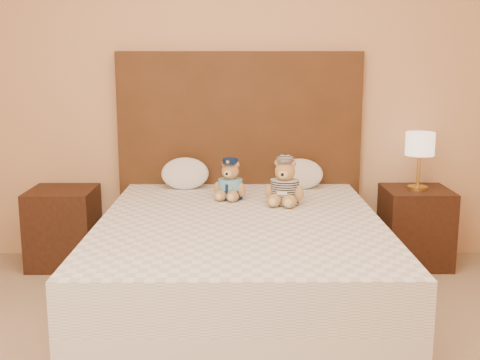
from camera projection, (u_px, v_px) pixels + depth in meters
name	position (u px, v px, depth m)	size (l,w,h in m)	color
bed	(240.00, 265.00, 3.48)	(1.60, 2.00, 0.55)	white
headboard	(240.00, 156.00, 4.38)	(1.75, 0.08, 1.50)	#522E18
nightstand_left	(64.00, 227.00, 4.26)	(0.45, 0.45, 0.55)	#361C11
nightstand_right	(415.00, 227.00, 4.27)	(0.45, 0.45, 0.55)	#361C11
lamp	(420.00, 147.00, 4.16)	(0.20, 0.20, 0.40)	gold
teddy_police	(230.00, 179.00, 3.89)	(0.23, 0.22, 0.26)	#B17C44
teddy_prisoner	(285.00, 182.00, 3.74)	(0.26, 0.25, 0.29)	#B17C44
pillow_left	(185.00, 172.00, 4.22)	(0.33, 0.22, 0.24)	white
pillow_right	(300.00, 172.00, 4.22)	(0.32, 0.21, 0.23)	white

